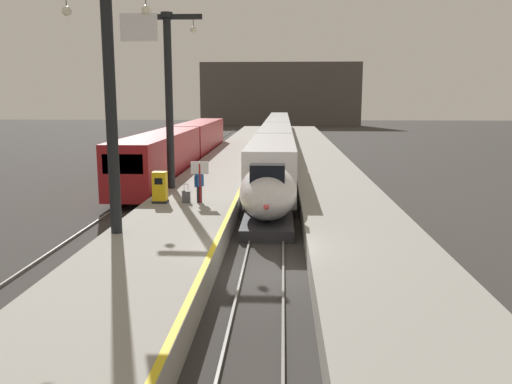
% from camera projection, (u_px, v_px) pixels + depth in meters
% --- Properties ---
extents(ground_plane, '(260.00, 260.00, 0.00)m').
position_uv_depth(ground_plane, '(263.00, 274.00, 19.39)').
color(ground_plane, '#33302D').
extents(platform_left, '(4.80, 110.00, 1.05)m').
position_uv_depth(platform_left, '(226.00, 169.00, 43.83)').
color(platform_left, gray).
rests_on(platform_left, ground).
extents(platform_right, '(4.80, 110.00, 1.05)m').
position_uv_depth(platform_right, '(324.00, 169.00, 43.42)').
color(platform_right, gray).
rests_on(platform_right, ground).
extents(platform_left_safety_stripe, '(0.20, 107.80, 0.01)m').
position_uv_depth(platform_left_safety_stripe, '(253.00, 162.00, 43.62)').
color(platform_left_safety_stripe, yellow).
rests_on(platform_left_safety_stripe, platform_left).
extents(rail_main_left, '(0.08, 110.00, 0.12)m').
position_uv_depth(rail_main_left, '(266.00, 170.00, 46.44)').
color(rail_main_left, slate).
rests_on(rail_main_left, ground).
extents(rail_main_right, '(0.08, 110.00, 0.12)m').
position_uv_depth(rail_main_right, '(283.00, 170.00, 46.37)').
color(rail_main_right, slate).
rests_on(rail_main_right, ground).
extents(rail_secondary_left, '(0.08, 110.00, 0.12)m').
position_uv_depth(rail_secondary_left, '(175.00, 169.00, 46.85)').
color(rail_secondary_left, slate).
rests_on(rail_secondary_left, ground).
extents(rail_secondary_right, '(0.08, 110.00, 0.12)m').
position_uv_depth(rail_secondary_right, '(192.00, 169.00, 46.78)').
color(rail_secondary_right, slate).
rests_on(rail_secondary_right, ground).
extents(highspeed_train_main, '(2.92, 74.52, 3.60)m').
position_uv_depth(highspeed_train_main, '(277.00, 137.00, 58.75)').
color(highspeed_train_main, silver).
rests_on(highspeed_train_main, ground).
extents(regional_train_adjacent, '(2.85, 36.60, 3.80)m').
position_uv_depth(regional_train_adjacent, '(184.00, 146.00, 46.95)').
color(regional_train_adjacent, maroon).
rests_on(regional_train_adjacent, ground).
extents(station_column_near, '(4.00, 0.68, 9.44)m').
position_uv_depth(station_column_near, '(111.00, 86.00, 20.08)').
color(station_column_near, black).
rests_on(station_column_near, platform_left).
extents(station_column_mid, '(4.00, 0.68, 10.02)m').
position_uv_depth(station_column_mid, '(169.00, 86.00, 30.36)').
color(station_column_mid, black).
rests_on(station_column_mid, platform_left).
extents(passenger_near_edge, '(0.43, 0.43, 1.69)m').
position_uv_depth(passenger_near_edge, '(199.00, 183.00, 26.96)').
color(passenger_near_edge, '#23232D').
rests_on(passenger_near_edge, platform_left).
extents(rolling_suitcase, '(0.40, 0.22, 0.98)m').
position_uv_depth(rolling_suitcase, '(186.00, 197.00, 27.01)').
color(rolling_suitcase, '#4C4C51').
rests_on(rolling_suitcase, platform_left).
extents(ticket_machine_yellow, '(0.76, 0.62, 1.60)m').
position_uv_depth(ticket_machine_yellow, '(160.00, 188.00, 26.94)').
color(ticket_machine_yellow, yellow).
rests_on(ticket_machine_yellow, platform_left).
extents(departure_info_board, '(0.90, 0.10, 2.12)m').
position_uv_depth(departure_info_board, '(200.00, 174.00, 26.79)').
color(departure_info_board, maroon).
rests_on(departure_info_board, platform_left).
extents(terminus_back_wall, '(36.00, 2.00, 14.00)m').
position_uv_depth(terminus_back_wall, '(280.00, 94.00, 118.40)').
color(terminus_back_wall, '#4C4742').
rests_on(terminus_back_wall, ground).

